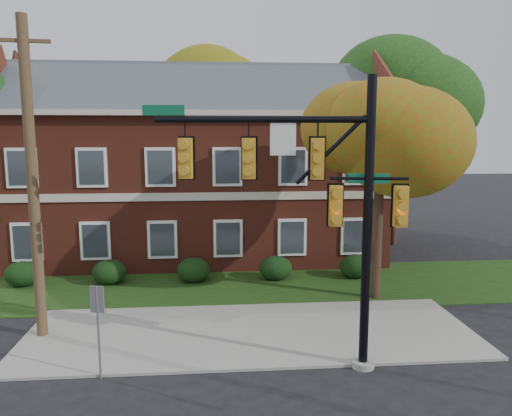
{
  "coord_description": "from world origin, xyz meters",
  "views": [
    {
      "loc": [
        -1.12,
        -13.9,
        6.27
      ],
      "look_at": [
        0.33,
        3.0,
        3.71
      ],
      "focal_mm": 35.0,
      "sensor_mm": 36.0,
      "label": 1
    }
  ],
  "objects": [
    {
      "name": "traffic_signal",
      "position": [
        1.48,
        -1.29,
        4.78
      ],
      "size": [
        6.85,
        1.26,
        7.71
      ],
      "rotation": [
        0.0,
        0.0,
        -0.15
      ],
      "color": "gray",
      "rests_on": "ground"
    },
    {
      "name": "sign_post",
      "position": [
        -4.08,
        -1.53,
        1.67
      ],
      "size": [
        0.36,
        0.12,
        2.47
      ],
      "rotation": [
        0.0,
        0.0,
        -0.2
      ],
      "color": "slate",
      "rests_on": "ground"
    },
    {
      "name": "utility_pole",
      "position": [
        -6.47,
        1.33,
        4.88
      ],
      "size": [
        1.5,
        0.35,
        9.61
      ],
      "rotation": [
        0.0,
        0.0,
        0.11
      ],
      "color": "brown",
      "rests_on": "ground"
    },
    {
      "name": "tree_far_rear",
      "position": [
        -0.66,
        19.79,
        8.84
      ],
      "size": [
        6.84,
        6.46,
        11.52
      ],
      "color": "black",
      "rests_on": "ground"
    },
    {
      "name": "hedge_right",
      "position": [
        1.5,
        6.7,
        0.53
      ],
      "size": [
        1.4,
        1.26,
        1.05
      ],
      "primitive_type": "ellipsoid",
      "color": "black",
      "rests_on": "ground"
    },
    {
      "name": "ground",
      "position": [
        0.0,
        0.0,
        0.0
      ],
      "size": [
        120.0,
        120.0,
        0.0
      ],
      "primitive_type": "plane",
      "color": "black",
      "rests_on": "ground"
    },
    {
      "name": "hedge_left",
      "position": [
        -5.5,
        6.7,
        0.53
      ],
      "size": [
        1.4,
        1.26,
        1.05
      ],
      "primitive_type": "ellipsoid",
      "color": "black",
      "rests_on": "ground"
    },
    {
      "name": "hedge_far_left",
      "position": [
        -9.0,
        6.7,
        0.53
      ],
      "size": [
        1.4,
        1.26,
        1.05
      ],
      "primitive_type": "ellipsoid",
      "color": "black",
      "rests_on": "ground"
    },
    {
      "name": "tree_right_rear",
      "position": [
        9.31,
        12.81,
        8.12
      ],
      "size": [
        6.3,
        5.95,
        10.62
      ],
      "color": "black",
      "rests_on": "ground"
    },
    {
      "name": "apartment_building",
      "position": [
        -2.0,
        11.95,
        4.99
      ],
      "size": [
        18.8,
        8.8,
        9.74
      ],
      "color": "maroon",
      "rests_on": "ground"
    },
    {
      "name": "hedge_center",
      "position": [
        -2.0,
        6.7,
        0.53
      ],
      "size": [
        1.4,
        1.26,
        1.05
      ],
      "primitive_type": "ellipsoid",
      "color": "black",
      "rests_on": "ground"
    },
    {
      "name": "tree_near_right",
      "position": [
        5.22,
        3.87,
        6.67
      ],
      "size": [
        4.5,
        4.25,
        8.58
      ],
      "color": "black",
      "rests_on": "ground"
    },
    {
      "name": "hedge_far_right",
      "position": [
        5.0,
        6.7,
        0.53
      ],
      "size": [
        1.4,
        1.26,
        1.05
      ],
      "primitive_type": "ellipsoid",
      "color": "black",
      "rests_on": "ground"
    },
    {
      "name": "sidewalk",
      "position": [
        0.0,
        1.0,
        0.04
      ],
      "size": [
        14.0,
        5.0,
        0.08
      ],
      "primitive_type": "cube",
      "color": "gray",
      "rests_on": "ground"
    },
    {
      "name": "grass_strip",
      "position": [
        0.0,
        6.0,
        0.02
      ],
      "size": [
        30.0,
        6.0,
        0.04
      ],
      "primitive_type": "cube",
      "color": "#193811",
      "rests_on": "ground"
    }
  ]
}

